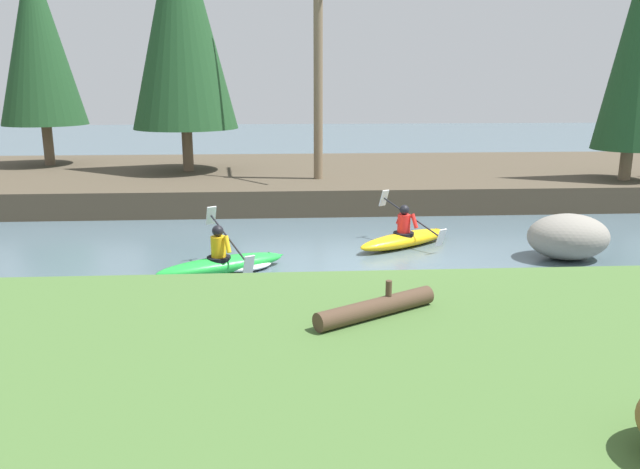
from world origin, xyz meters
TOP-DOWN VIEW (x-y plane):
  - ground_plane at (0.00, 0.00)m, footprint 90.00×90.00m
  - riverbank_near at (0.00, -6.69)m, footprint 44.00×7.57m
  - riverbank_far at (0.00, 9.77)m, footprint 44.00×9.31m
  - conifer_tree_far_left at (-10.32, 11.39)m, footprint 2.99×2.99m
  - conifer_tree_left at (-4.98, 9.44)m, footprint 3.50×3.50m
  - conifer_tree_mid_left at (8.96, 6.58)m, footprint 2.22×2.22m
  - bare_tree_mid_upstream at (-0.59, 7.48)m, footprint 4.02×3.97m
  - kayaker_lead at (1.10, 1.83)m, footprint 2.59×2.01m
  - kayaker_middle at (-2.93, 0.04)m, footprint 2.68×1.93m
  - boulder_midstream at (4.42, 0.57)m, footprint 1.76×1.38m
  - driftwood_log at (-0.63, -4.87)m, footprint 1.65×1.12m

SIDE VIEW (x-z plane):
  - ground_plane at x=0.00m, z-range 0.00..0.00m
  - kayaker_middle at x=-2.93m, z-range -0.40..0.80m
  - kayaker_lead at x=1.10m, z-range -0.38..0.82m
  - riverbank_far at x=0.00m, z-range 0.00..0.77m
  - riverbank_near at x=0.00m, z-range 0.00..0.90m
  - boulder_midstream at x=4.42m, z-range 0.00..1.00m
  - driftwood_log at x=-0.63m, z-range 0.80..1.24m
  - bare_tree_mid_upstream at x=-0.59m, z-range 0.56..7.90m
  - conifer_tree_mid_left at x=8.96m, z-range 1.24..8.69m
  - conifer_tree_far_left at x=-10.32m, z-range 1.49..9.00m
  - conifer_tree_left at x=-4.98m, z-range 1.49..10.11m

